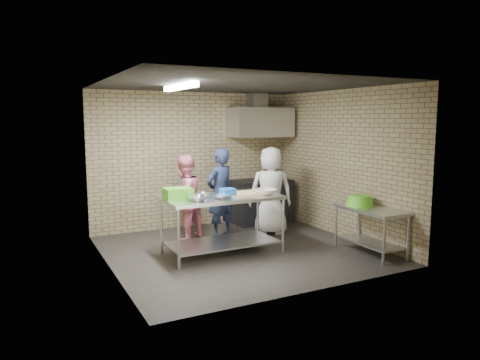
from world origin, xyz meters
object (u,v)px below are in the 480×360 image
at_px(green_crate, 178,193).
at_px(man_navy, 220,193).
at_px(prep_table, 222,225).
at_px(green_basin, 360,200).
at_px(blue_tub, 228,193).
at_px(side_counter, 370,231).
at_px(stove, 261,201).
at_px(bottle_red, 258,126).
at_px(woman_pink, 184,198).
at_px(woman_white, 271,191).

distance_m(green_crate, man_navy, 1.35).
relative_size(prep_table, green_basin, 4.08).
bearing_deg(blue_tub, side_counter, -25.46).
bearing_deg(stove, bottle_red, 78.23).
bearing_deg(side_counter, bottle_red, 97.62).
relative_size(prep_table, man_navy, 1.14).
bearing_deg(stove, prep_table, -135.29).
height_order(prep_table, man_navy, man_navy).
xyz_separation_m(stove, bottle_red, (0.05, 0.24, 1.58)).
height_order(blue_tub, woman_pink, woman_pink).
height_order(green_basin, bottle_red, bottle_red).
bearing_deg(stove, woman_pink, -162.15).
bearing_deg(bottle_red, blue_tub, -129.98).
bearing_deg(green_basin, woman_white, 115.83).
height_order(blue_tub, bottle_red, bottle_red).
height_order(green_basin, woman_white, woman_white).
relative_size(side_counter, woman_pink, 0.78).
distance_m(green_crate, green_basin, 2.97).
bearing_deg(green_crate, side_counter, -23.15).
bearing_deg(prep_table, woman_white, 28.56).
xyz_separation_m(side_counter, green_basin, (-0.02, 0.25, 0.46)).
relative_size(prep_table, stove, 1.57).
xyz_separation_m(green_crate, blue_tub, (0.75, -0.22, -0.02)).
bearing_deg(green_basin, blue_tub, 160.24).
bearing_deg(woman_white, side_counter, 135.24).
xyz_separation_m(side_counter, bottle_red, (-0.40, 2.99, 1.65)).
bearing_deg(green_basin, man_navy, 134.76).
bearing_deg(green_basin, prep_table, 158.29).
distance_m(green_basin, woman_pink, 3.02).
height_order(green_crate, man_navy, man_navy).
height_order(prep_table, green_crate, green_crate).
bearing_deg(bottle_red, green_crate, -143.74).
distance_m(blue_tub, bottle_red, 2.80).
relative_size(side_counter, green_crate, 2.87).
bearing_deg(side_counter, green_basin, 94.57).
relative_size(green_crate, blue_tub, 2.00).
distance_m(stove, green_basin, 2.57).
distance_m(blue_tub, woman_pink, 1.20).
distance_m(side_counter, woman_white, 2.03).
distance_m(prep_table, man_navy, 1.04).
xyz_separation_m(green_basin, bottle_red, (-0.38, 2.74, 1.19)).
distance_m(woman_pink, woman_white, 1.64).
height_order(green_basin, man_navy, man_navy).
relative_size(green_crate, woman_white, 0.25).
bearing_deg(prep_table, woman_pink, 104.22).
bearing_deg(green_basin, stove, 99.76).
height_order(green_basin, woman_pink, woman_pink).
relative_size(side_counter, bottle_red, 6.67).
bearing_deg(green_crate, green_basin, -18.86).
bearing_deg(stove, green_basin, -80.24).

